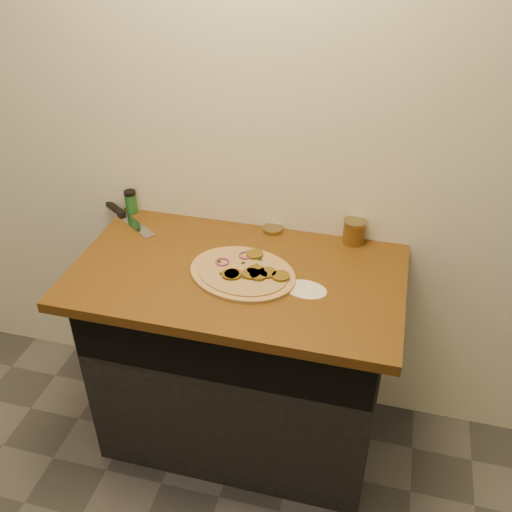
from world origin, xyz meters
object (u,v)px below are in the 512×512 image
(chefs_knife, at_px, (125,217))
(spice_shaker, at_px, (131,202))
(salsa_jar, at_px, (354,231))
(pizza, at_px, (244,272))

(chefs_knife, xyz_separation_m, spice_shaker, (0.01, 0.05, 0.04))
(salsa_jar, height_order, spice_shaker, spice_shaker)
(pizza, relative_size, chefs_knife, 1.58)
(chefs_knife, bearing_deg, salsa_jar, 3.07)
(pizza, xyz_separation_m, chefs_knife, (-0.59, 0.27, -0.00))
(salsa_jar, bearing_deg, chefs_knife, -176.93)
(spice_shaker, bearing_deg, salsa_jar, -0.00)
(chefs_knife, distance_m, salsa_jar, 0.95)
(salsa_jar, xyz_separation_m, spice_shaker, (-0.93, 0.00, 0.00))
(pizza, distance_m, chefs_knife, 0.65)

